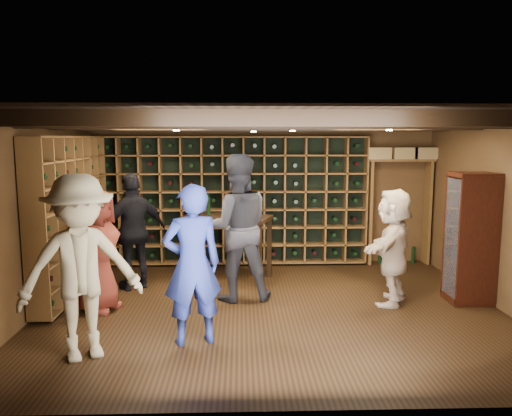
{
  "coord_description": "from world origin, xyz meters",
  "views": [
    {
      "loc": [
        -0.4,
        -6.33,
        2.24
      ],
      "look_at": [
        -0.19,
        0.2,
        1.32
      ],
      "focal_mm": 35.0,
      "sensor_mm": 36.0,
      "label": 1
    }
  ],
  "objects_px": {
    "man_grey_suit": "(236,228)",
    "guest_khaki": "(81,268)",
    "tasting_table": "(227,224)",
    "display_cabinet": "(470,241)",
    "guest_red_floral": "(99,251)",
    "guest_beige": "(393,246)",
    "man_blue_shirt": "(192,265)",
    "guest_woman_black": "(134,231)"
  },
  "relations": [
    {
      "from": "man_grey_suit",
      "to": "guest_khaki",
      "type": "bearing_deg",
      "value": 41.9
    },
    {
      "from": "tasting_table",
      "to": "display_cabinet",
      "type": "bearing_deg",
      "value": -1.96
    },
    {
      "from": "guest_red_floral",
      "to": "guest_beige",
      "type": "height_order",
      "value": "guest_red_floral"
    },
    {
      "from": "man_blue_shirt",
      "to": "guest_red_floral",
      "type": "relative_size",
      "value": 1.11
    },
    {
      "from": "guest_beige",
      "to": "man_blue_shirt",
      "type": "bearing_deg",
      "value": -35.64
    },
    {
      "from": "man_blue_shirt",
      "to": "guest_woman_black",
      "type": "relative_size",
      "value": 1.02
    },
    {
      "from": "guest_woman_black",
      "to": "guest_red_floral",
      "type": "bearing_deg",
      "value": 38.82
    },
    {
      "from": "guest_beige",
      "to": "guest_khaki",
      "type": "bearing_deg",
      "value": -38.09
    },
    {
      "from": "display_cabinet",
      "to": "man_grey_suit",
      "type": "height_order",
      "value": "man_grey_suit"
    },
    {
      "from": "man_blue_shirt",
      "to": "guest_khaki",
      "type": "bearing_deg",
      "value": 0.23
    },
    {
      "from": "man_grey_suit",
      "to": "guest_woman_black",
      "type": "distance_m",
      "value": 1.62
    },
    {
      "from": "tasting_table",
      "to": "man_blue_shirt",
      "type": "bearing_deg",
      "value": -78.38
    },
    {
      "from": "man_blue_shirt",
      "to": "display_cabinet",
      "type": "bearing_deg",
      "value": -177.85
    },
    {
      "from": "display_cabinet",
      "to": "man_blue_shirt",
      "type": "bearing_deg",
      "value": -160.79
    },
    {
      "from": "man_grey_suit",
      "to": "man_blue_shirt",
      "type": "bearing_deg",
      "value": 64.81
    },
    {
      "from": "man_grey_suit",
      "to": "tasting_table",
      "type": "xyz_separation_m",
      "value": [
        -0.16,
        1.02,
        -0.13
      ]
    },
    {
      "from": "guest_red_floral",
      "to": "guest_woman_black",
      "type": "height_order",
      "value": "guest_woman_black"
    },
    {
      "from": "guest_red_floral",
      "to": "tasting_table",
      "type": "bearing_deg",
      "value": -29.32
    },
    {
      "from": "man_grey_suit",
      "to": "tasting_table",
      "type": "height_order",
      "value": "man_grey_suit"
    },
    {
      "from": "guest_khaki",
      "to": "guest_woman_black",
      "type": "bearing_deg",
      "value": 61.84
    },
    {
      "from": "man_grey_suit",
      "to": "guest_beige",
      "type": "relative_size",
      "value": 1.29
    },
    {
      "from": "man_blue_shirt",
      "to": "guest_beige",
      "type": "distance_m",
      "value": 2.87
    },
    {
      "from": "guest_woman_black",
      "to": "tasting_table",
      "type": "xyz_separation_m",
      "value": [
        1.36,
        0.48,
        0.02
      ]
    },
    {
      "from": "guest_khaki",
      "to": "man_grey_suit",
      "type": "bearing_deg",
      "value": 22.39
    },
    {
      "from": "guest_red_floral",
      "to": "guest_woman_black",
      "type": "distance_m",
      "value": 0.99
    },
    {
      "from": "guest_woman_black",
      "to": "tasting_table",
      "type": "bearing_deg",
      "value": 163.01
    },
    {
      "from": "man_blue_shirt",
      "to": "guest_khaki",
      "type": "xyz_separation_m",
      "value": [
        -1.09,
        -0.34,
        0.07
      ]
    },
    {
      "from": "guest_red_floral",
      "to": "guest_khaki",
      "type": "bearing_deg",
      "value": -151.97
    },
    {
      "from": "guest_red_floral",
      "to": "man_grey_suit",
      "type": "bearing_deg",
      "value": -57.68
    },
    {
      "from": "display_cabinet",
      "to": "guest_woman_black",
      "type": "relative_size",
      "value": 1.01
    },
    {
      "from": "man_grey_suit",
      "to": "guest_woman_black",
      "type": "xyz_separation_m",
      "value": [
        -1.52,
        0.54,
        -0.15
      ]
    },
    {
      "from": "guest_beige",
      "to": "tasting_table",
      "type": "relative_size",
      "value": 1.06
    },
    {
      "from": "guest_khaki",
      "to": "tasting_table",
      "type": "height_order",
      "value": "guest_khaki"
    },
    {
      "from": "man_blue_shirt",
      "to": "guest_red_floral",
      "type": "bearing_deg",
      "value": -56.63
    },
    {
      "from": "display_cabinet",
      "to": "tasting_table",
      "type": "xyz_separation_m",
      "value": [
        -3.33,
        1.25,
        0.03
      ]
    },
    {
      "from": "man_grey_suit",
      "to": "tasting_table",
      "type": "relative_size",
      "value": 1.36
    },
    {
      "from": "guest_woman_black",
      "to": "guest_beige",
      "type": "xyz_separation_m",
      "value": [
        3.64,
        -0.78,
        -0.08
      ]
    },
    {
      "from": "display_cabinet",
      "to": "guest_red_floral",
      "type": "height_order",
      "value": "display_cabinet"
    },
    {
      "from": "guest_woman_black",
      "to": "guest_beige",
      "type": "distance_m",
      "value": 3.72
    },
    {
      "from": "guest_woman_black",
      "to": "tasting_table",
      "type": "distance_m",
      "value": 1.44
    },
    {
      "from": "guest_khaki",
      "to": "display_cabinet",
      "type": "bearing_deg",
      "value": -8.64
    },
    {
      "from": "display_cabinet",
      "to": "tasting_table",
      "type": "relative_size",
      "value": 1.18
    }
  ]
}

